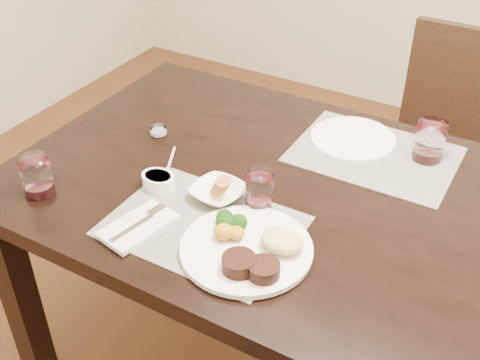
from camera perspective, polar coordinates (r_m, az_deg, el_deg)
The scene contains 14 objects.
dining_table at distance 1.62m, azimuth 11.93°, elevation -5.58°, with size 2.00×1.00×0.75m.
chair_far at distance 2.47m, azimuth 18.92°, elevation 4.11°, with size 0.42×0.42×0.90m.
placemat_near at distance 1.50m, azimuth -3.56°, elevation -4.37°, with size 0.46×0.34×0.00m, color gray.
placemat_far at distance 1.80m, azimuth 12.62°, elevation 2.37°, with size 0.46×0.34×0.00m, color gray.
dinner_plate at distance 1.41m, azimuth 1.06°, elevation -6.49°, with size 0.31×0.31×0.06m.
napkin_fork at distance 1.51m, azimuth -9.59°, elevation -4.32°, with size 0.14×0.20×0.02m.
steak_knife at distance 1.40m, azimuth 1.35°, elevation -7.57°, with size 0.05×0.23×0.01m.
cracker_bowl at distance 1.58m, azimuth -2.10°, elevation -1.15°, with size 0.15×0.15×0.06m.
sauce_ramekin at distance 1.63m, azimuth -7.74°, elevation -0.02°, with size 0.09×0.14×0.08m.
wine_glass_near at distance 1.53m, azimuth 1.81°, elevation -1.15°, with size 0.07×0.07×0.10m.
far_plate at distance 1.85m, azimuth 10.65°, elevation 3.88°, with size 0.26×0.26×0.01m, color white.
wine_glass_far at distance 1.80m, azimuth 17.49°, elevation 3.38°, with size 0.08×0.08×0.12m.
wine_glass_side at distance 1.67m, azimuth -18.69°, elevation 0.23°, with size 0.08×0.08×0.11m.
salt_cellar at distance 1.87m, azimuth -7.74°, elevation 4.59°, with size 0.05×0.05×0.02m.
Camera 1 is at (0.31, -1.20, 1.71)m, focal length 45.00 mm.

